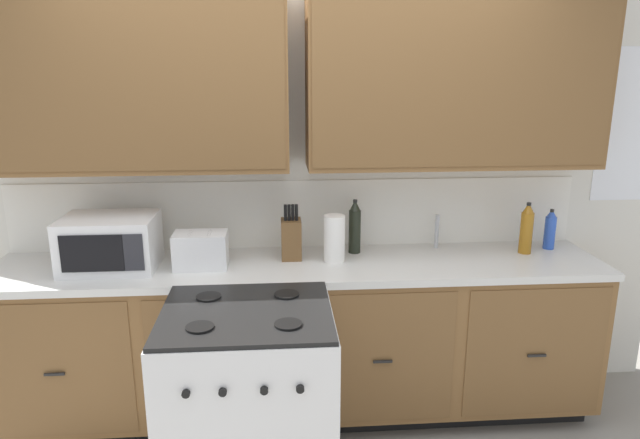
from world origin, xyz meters
name	(u,v)px	position (x,y,z in m)	size (l,w,h in m)	color
wall_unit	(298,125)	(0.00, 0.50, 1.66)	(4.51, 0.40, 2.42)	silver
counter_run	(301,339)	(0.00, 0.30, 0.48)	(3.34, 0.64, 0.94)	black
stove_range	(250,406)	(-0.26, -0.33, 0.47)	(0.76, 0.68, 0.95)	white
microwave	(110,243)	(-1.00, 0.30, 1.08)	(0.48, 0.37, 0.28)	white
toaster	(201,250)	(-0.53, 0.27, 1.03)	(0.28, 0.18, 0.19)	white
knife_block	(291,238)	(-0.04, 0.38, 1.05)	(0.11, 0.14, 0.31)	brown
sink_faucet	(437,231)	(0.82, 0.51, 1.04)	(0.02, 0.02, 0.20)	#B2B5BA
paper_towel_roll	(334,239)	(0.19, 0.31, 1.07)	(0.12, 0.12, 0.26)	white
bottle_dark	(355,227)	(0.32, 0.46, 1.09)	(0.07, 0.07, 0.31)	black
bottle_blue	(550,229)	(1.47, 0.44, 1.05)	(0.06, 0.06, 0.24)	blue
bottle_amber	(527,229)	(1.30, 0.37, 1.08)	(0.07, 0.07, 0.30)	#9E6619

